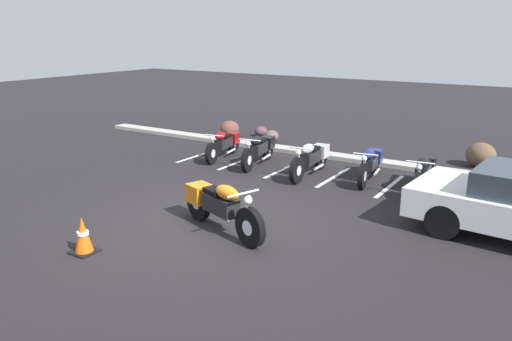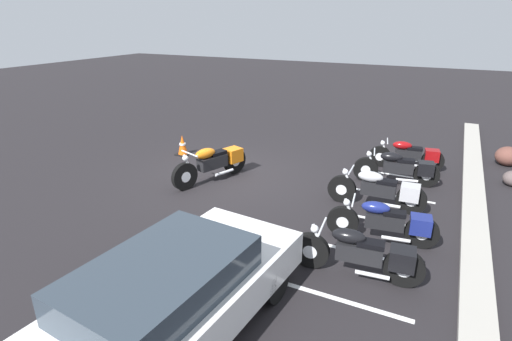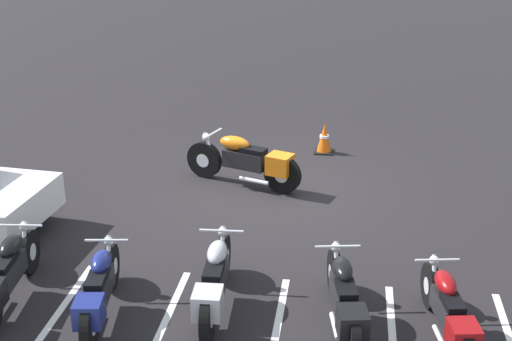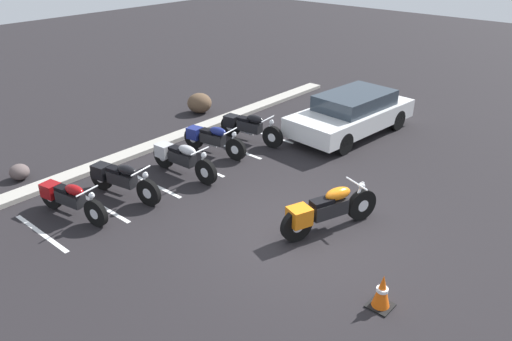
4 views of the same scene
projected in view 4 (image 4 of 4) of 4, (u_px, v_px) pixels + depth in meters
ground at (305, 235)px, 10.39m from camera, size 60.00×60.00×0.00m
motorcycle_orange_featured at (326, 210)px, 10.32m from camera, size 2.30×1.06×0.94m
parked_bike_0 at (69, 198)px, 10.92m from camera, size 0.69×2.05×0.81m
parked_bike_1 at (120, 179)px, 11.73m from camera, size 0.74×2.15×0.85m
parked_bike_2 at (181, 158)px, 12.76m from camera, size 0.62×2.21×0.87m
parked_bike_3 at (211, 139)px, 13.99m from camera, size 0.67×2.10×0.83m
parked_bike_4 at (248, 126)px, 14.79m from camera, size 0.64×2.20×0.86m
car_white at (352, 113)px, 15.21m from camera, size 4.44×2.16×1.29m
concrete_curb at (130, 154)px, 13.95m from camera, size 18.00×0.50×0.12m
landscape_rock_0 at (19, 172)px, 12.61m from camera, size 0.65×0.65×0.40m
landscape_rock_3 at (199, 103)px, 17.14m from camera, size 1.12×1.11×0.68m
traffic_cone at (382, 292)px, 8.30m from camera, size 0.40×0.40×0.64m
stall_line_0 at (41, 233)px, 10.45m from camera, size 0.10×2.10×0.00m
stall_line_1 at (102, 206)px, 11.45m from camera, size 0.10×2.10×0.00m
stall_line_2 at (153, 184)px, 12.44m from camera, size 0.10×2.10×0.00m
stall_line_3 at (196, 165)px, 13.43m from camera, size 0.10×2.10×0.00m
stall_line_4 at (234, 149)px, 14.43m from camera, size 0.10×2.10×0.00m
stall_line_5 at (266, 135)px, 15.42m from camera, size 0.10×2.10×0.00m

